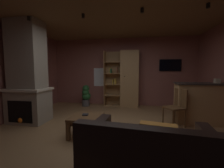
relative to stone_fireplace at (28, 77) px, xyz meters
name	(u,v)px	position (x,y,z in m)	size (l,w,h in m)	color
floor	(109,133)	(2.25, -0.36, -1.20)	(5.60, 5.54, 0.02)	olive
wall_back	(122,72)	(2.25, 2.44, 0.13)	(5.72, 0.06, 2.65)	#8E544C
ceiling	(109,8)	(2.25, -0.36, 1.46)	(5.60, 5.54, 0.02)	brown
window_pane_back	(101,77)	(1.39, 2.41, -0.08)	(0.60, 0.01, 0.74)	white
stone_fireplace	(28,77)	(0.00, 0.00, 0.00)	(1.04, 0.75, 2.65)	gray
bookshelf_cabinet	(127,79)	(2.48, 2.17, -0.14)	(1.31, 0.41, 2.12)	#A87F51
kitchen_bar_counter	(205,103)	(4.60, 0.64, -0.66)	(1.50, 0.57, 1.06)	#A87F51
tissue_box	(217,81)	(4.85, 0.65, -0.08)	(0.12, 0.12, 0.11)	#BFB299
leather_couch	(150,162)	(3.01, -1.75, -0.89)	(1.58, 1.06, 0.84)	black
coffee_table	(86,120)	(1.81, -0.56, -0.86)	(0.63, 0.64, 0.42)	brown
table_book_0	(85,115)	(1.77, -0.52, -0.76)	(0.12, 0.11, 0.03)	black
dining_chair	(177,105)	(3.84, 0.36, -0.66)	(0.57, 0.57, 0.92)	brown
potted_floor_plant	(86,95)	(0.90, 1.95, -0.77)	(0.34, 0.36, 0.83)	#4C4C51
wall_mounted_tv	(170,65)	(4.07, 2.38, 0.39)	(0.79, 0.06, 0.44)	black
track_light_spot_0	(29,18)	(0.35, -0.30, 1.38)	(0.07, 0.07, 0.09)	black
track_light_spot_1	(83,16)	(1.65, -0.23, 1.38)	(0.07, 0.07, 0.09)	black
track_light_spot_2	(142,10)	(2.93, -0.31, 1.38)	(0.07, 0.07, 0.09)	black
track_light_spot_3	(208,6)	(4.13, -0.33, 1.38)	(0.07, 0.07, 0.09)	black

